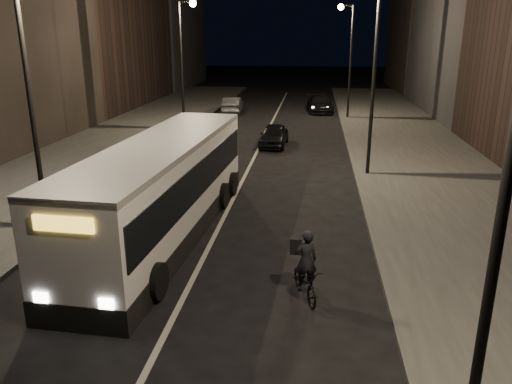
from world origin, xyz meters
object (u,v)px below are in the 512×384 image
(streetlight_left_far, at_px, (185,48))
(car_near, at_px, (274,135))
(car_far, at_px, (320,104))
(streetlight_right_far, at_px, (348,46))
(car_mid, at_px, (232,105))
(streetlight_right_near, at_px, (496,113))
(streetlight_left_near, at_px, (34,66))
(city_bus, at_px, (164,185))
(streetlight_right_mid, at_px, (369,56))
(cyclist_on_bicycle, at_px, (305,275))

(streetlight_left_far, xyz_separation_m, car_near, (6.13, -4.05, -4.74))
(car_far, bearing_deg, streetlight_right_far, -68.17)
(car_mid, height_order, car_far, car_far)
(streetlight_right_near, relative_size, car_near, 2.21)
(streetlight_left_near, xyz_separation_m, car_far, (8.85, 27.43, -4.68))
(streetlight_right_far, bearing_deg, city_bus, -106.24)
(city_bus, height_order, car_near, city_bus)
(streetlight_right_mid, height_order, streetlight_left_near, same)
(streetlight_left_far, xyz_separation_m, car_mid, (1.73, 7.96, -4.70))
(streetlight_right_near, xyz_separation_m, streetlight_left_near, (-10.66, 8.00, 0.00))
(car_mid, bearing_deg, streetlight_right_far, 163.89)
(streetlight_right_mid, height_order, streetlight_left_far, same)
(streetlight_right_mid, xyz_separation_m, car_mid, (-8.93, 17.96, -4.70))
(streetlight_right_mid, relative_size, car_near, 2.21)
(streetlight_left_far, xyz_separation_m, city_bus, (3.73, -17.79, -3.67))
(city_bus, xyz_separation_m, car_mid, (-2.00, 25.75, -1.03))
(car_near, bearing_deg, streetlight_left_far, 149.19)
(car_far, bearing_deg, cyclist_on_bicycle, -96.96)
(car_mid, bearing_deg, car_far, -172.10)
(car_mid, bearing_deg, streetlight_left_far, 73.98)
(streetlight_right_mid, relative_size, streetlight_left_far, 1.00)
(streetlight_right_mid, relative_size, streetlight_left_near, 1.00)
(streetlight_left_near, bearing_deg, car_far, 72.11)
(cyclist_on_bicycle, distance_m, car_near, 17.50)
(city_bus, relative_size, cyclist_on_bicycle, 6.17)
(streetlight_right_mid, distance_m, cyclist_on_bicycle, 12.57)
(streetlight_right_far, distance_m, car_near, 12.00)
(streetlight_right_far, height_order, car_near, streetlight_right_far)
(car_near, bearing_deg, car_far, 81.23)
(car_near, bearing_deg, streetlight_right_near, -75.68)
(streetlight_right_far, relative_size, streetlight_left_near, 1.00)
(streetlight_right_near, relative_size, streetlight_left_near, 1.00)
(streetlight_right_near, bearing_deg, city_bus, 130.19)
(streetlight_left_far, bearing_deg, city_bus, -78.15)
(streetlight_left_far, relative_size, car_far, 1.74)
(streetlight_right_far, bearing_deg, car_mid, 167.64)
(streetlight_right_mid, height_order, car_mid, streetlight_right_mid)
(streetlight_right_mid, relative_size, city_bus, 0.70)
(car_mid, relative_size, car_far, 0.86)
(cyclist_on_bicycle, distance_m, car_far, 30.84)
(car_near, distance_m, car_mid, 12.79)
(streetlight_right_mid, height_order, streetlight_right_far, same)
(car_near, bearing_deg, cyclist_on_bicycle, -80.08)
(streetlight_left_near, xyz_separation_m, car_near, (6.13, 13.95, -4.74))
(streetlight_right_far, relative_size, city_bus, 0.70)
(streetlight_left_near, height_order, streetlight_left_far, same)
(car_mid, bearing_deg, streetlight_left_near, 82.44)
(streetlight_left_far, bearing_deg, streetlight_right_near, -67.70)
(streetlight_right_near, relative_size, cyclist_on_bicycle, 4.31)
(streetlight_right_near, xyz_separation_m, streetlight_right_far, (0.00, 32.00, 0.00))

